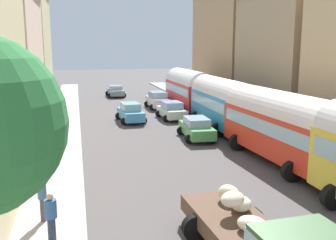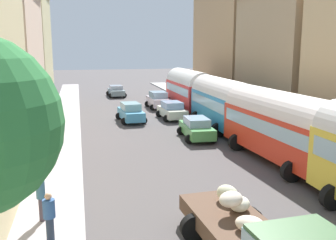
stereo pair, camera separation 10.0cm
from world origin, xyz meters
TOP-DOWN VIEW (x-y plane):
  - ground_plane at (0.00, 27.00)m, footprint 154.00×154.00m
  - sidewalk_left at (-7.25, 27.00)m, footprint 2.50×70.00m
  - sidewalk_right at (7.25, 27.00)m, footprint 2.50×70.00m
  - building_left_3 at (-10.98, 34.06)m, footprint 5.45×10.16m
  - building_right_2 at (10.68, 26.28)m, footprint 4.80×10.16m
  - building_right_3 at (11.12, 38.53)m, footprint 5.77×13.12m
  - parked_bus_1 at (4.60, 15.50)m, footprint 3.60×9.50m
  - parked_bus_2 at (4.60, 24.50)m, footprint 3.32×8.26m
  - parked_bus_3 at (4.60, 33.50)m, footprint 3.43×8.68m
  - car_0 at (-1.80, 28.93)m, footprint 2.38×4.20m
  - car_1 at (-1.40, 45.77)m, footprint 2.39×4.16m
  - car_2 at (1.81, 21.82)m, footprint 2.38×4.22m
  - car_3 at (1.89, 29.31)m, footprint 2.45×4.02m
  - car_4 at (1.93, 35.49)m, footprint 2.45×3.97m
  - pedestrian_0 at (-7.49, 10.55)m, footprint 0.44×0.44m
  - pedestrian_2 at (-7.10, 8.94)m, footprint 0.53×0.53m

SIDE VIEW (x-z plane):
  - ground_plane at x=0.00m, z-range 0.00..0.00m
  - sidewalk_left at x=-7.25m, z-range 0.00..0.14m
  - sidewalk_right at x=7.25m, z-range 0.00..0.14m
  - car_1 at x=-1.40m, z-range 0.01..1.43m
  - car_2 at x=1.81m, z-range 0.01..1.49m
  - car_3 at x=1.89m, z-range 0.00..1.54m
  - car_0 at x=-1.80m, z-range -0.01..1.60m
  - car_4 at x=1.93m, z-range -0.01..1.70m
  - pedestrian_2 at x=-7.10m, z-range 0.12..1.89m
  - pedestrian_0 at x=-7.49m, z-range 0.15..2.01m
  - parked_bus_2 at x=4.60m, z-range 0.20..4.12m
  - parked_bus_1 at x=4.60m, z-range 0.19..4.13m
  - parked_bus_3 at x=4.60m, z-range 0.19..4.20m
  - building_right_2 at x=10.68m, z-range 0.03..11.04m
  - building_left_3 at x=-10.98m, z-range 0.02..11.43m
  - building_right_3 at x=11.12m, z-range 0.02..12.71m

